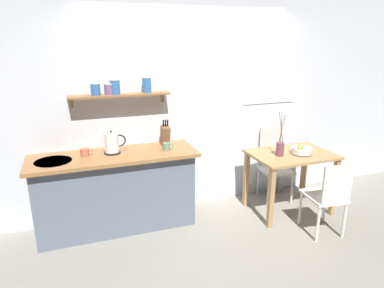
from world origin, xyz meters
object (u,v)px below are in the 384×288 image
object	(u,v)px
dining_table	(291,163)
twig_vase	(280,148)
knife_block	(165,135)
electric_kettle	(112,143)
coffee_mug_by_sink	(85,152)
coffee_mug_spare	(167,146)
dining_chair_near	(328,195)
dining_chair_far	(274,161)
fruit_bowl	(301,150)

from	to	relation	value
dining_table	twig_vase	world-z (taller)	twig_vase
twig_vase	knife_block	xyz separation A→B (m)	(-1.31, 0.44, 0.17)
knife_block	electric_kettle	bearing A→B (deg)	-172.10
dining_table	knife_block	world-z (taller)	knife_block
knife_block	coffee_mug_by_sink	bearing A→B (deg)	-175.09
coffee_mug_spare	electric_kettle	bearing A→B (deg)	170.81
dining_chair_near	dining_chair_far	world-z (taller)	dining_chair_far
twig_vase	knife_block	size ratio (longest dim) A/B	1.69
dining_chair_far	electric_kettle	distance (m)	2.22
dining_table	dining_chair_far	world-z (taller)	dining_chair_far
dining_chair_far	coffee_mug_spare	size ratio (longest dim) A/B	8.08
dining_chair_far	coffee_mug_spare	bearing A→B (deg)	-173.22
knife_block	coffee_mug_spare	xyz separation A→B (m)	(-0.04, -0.18, -0.08)
dining_chair_far	twig_vase	distance (m)	0.60
fruit_bowl	coffee_mug_by_sink	world-z (taller)	coffee_mug_by_sink
dining_chair_near	knife_block	bearing A→B (deg)	145.47
dining_table	fruit_bowl	size ratio (longest dim) A/B	4.03
electric_kettle	coffee_mug_by_sink	bearing A→B (deg)	178.40
twig_vase	dining_chair_far	bearing A→B (deg)	63.53
electric_kettle	twig_vase	bearing A→B (deg)	-10.36
twig_vase	coffee_mug_spare	xyz separation A→B (m)	(-1.34, 0.26, 0.09)
dining_chair_near	dining_chair_far	xyz separation A→B (m)	(-0.02, 1.07, 0.03)
dining_chair_far	coffee_mug_by_sink	distance (m)	2.49
dining_chair_near	knife_block	size ratio (longest dim) A/B	2.75
electric_kettle	knife_block	bearing A→B (deg)	7.90
dining_chair_far	fruit_bowl	distance (m)	0.58
dining_chair_far	knife_block	world-z (taller)	knife_block
knife_block	coffee_mug_spare	world-z (taller)	knife_block
twig_vase	knife_block	distance (m)	1.39
dining_table	electric_kettle	xyz separation A→B (m)	(-2.13, 0.33, 0.39)
coffee_mug_by_sink	dining_chair_near	bearing A→B (deg)	-21.72
dining_chair_near	electric_kettle	bearing A→B (deg)	155.86
dining_table	knife_block	xyz separation A→B (m)	(-1.50, 0.42, 0.40)
knife_block	coffee_mug_by_sink	distance (m)	0.93
dining_chair_near	dining_chair_far	size ratio (longest dim) A/B	0.90
dining_table	twig_vase	bearing A→B (deg)	-172.98
twig_vase	coffee_mug_by_sink	xyz separation A→B (m)	(-2.23, 0.36, 0.09)
dining_table	coffee_mug_by_sink	size ratio (longest dim) A/B	7.65
fruit_bowl	coffee_mug_by_sink	size ratio (longest dim) A/B	1.90
dining_table	electric_kettle	world-z (taller)	electric_kettle
dining_chair_near	fruit_bowl	size ratio (longest dim) A/B	3.54
electric_kettle	knife_block	xyz separation A→B (m)	(0.63, 0.09, 0.01)
knife_block	coffee_mug_by_sink	xyz separation A→B (m)	(-0.93, -0.08, -0.08)
twig_vase	fruit_bowl	bearing A→B (deg)	-8.86
fruit_bowl	knife_block	world-z (taller)	knife_block
dining_chair_far	electric_kettle	size ratio (longest dim) A/B	3.55
coffee_mug_spare	twig_vase	bearing A→B (deg)	-10.87
twig_vase	coffee_mug_spare	size ratio (longest dim) A/B	4.47
twig_vase	electric_kettle	world-z (taller)	twig_vase
electric_kettle	coffee_mug_by_sink	world-z (taller)	electric_kettle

